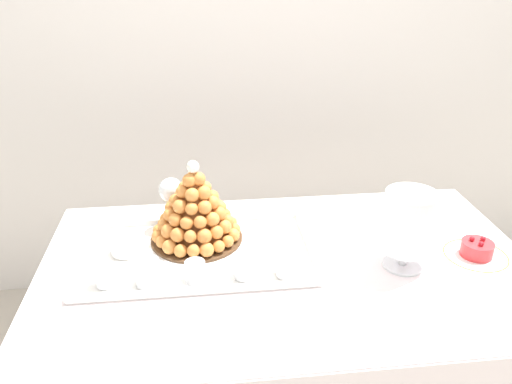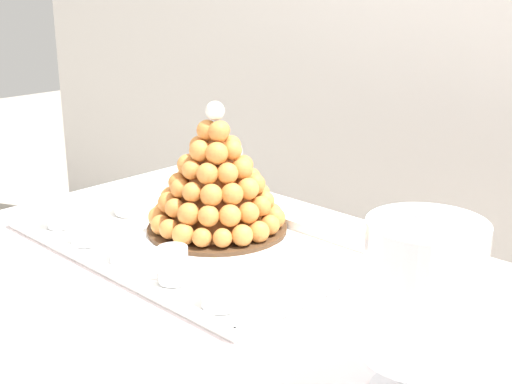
# 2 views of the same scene
# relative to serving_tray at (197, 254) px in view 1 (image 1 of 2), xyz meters

# --- Properties ---
(backdrop_wall) EXTENTS (4.80, 0.10, 2.50)m
(backdrop_wall) POSITION_rel_serving_tray_xyz_m (0.25, 1.06, 0.47)
(backdrop_wall) COLOR silver
(backdrop_wall) RESTS_ON ground_plane
(buffet_table) EXTENTS (1.35, 0.81, 0.77)m
(buffet_table) POSITION_rel_serving_tray_xyz_m (0.25, -0.06, -0.11)
(buffet_table) COLOR brown
(buffet_table) RESTS_ON ground_plane
(serving_tray) EXTENTS (0.64, 0.37, 0.02)m
(serving_tray) POSITION_rel_serving_tray_xyz_m (0.00, 0.00, 0.00)
(serving_tray) COLOR white
(serving_tray) RESTS_ON buffet_table
(croquembouche) EXTENTS (0.27, 0.27, 0.25)m
(croquembouche) POSITION_rel_serving_tray_xyz_m (0.00, 0.08, 0.10)
(croquembouche) COLOR #4C331E
(croquembouche) RESTS_ON serving_tray
(dessert_cup_left) EXTENTS (0.05, 0.05, 0.06)m
(dessert_cup_left) POSITION_rel_serving_tray_xyz_m (-0.23, -0.12, 0.03)
(dessert_cup_left) COLOR silver
(dessert_cup_left) RESTS_ON serving_tray
(dessert_cup_mid_left) EXTENTS (0.06, 0.06, 0.05)m
(dessert_cup_mid_left) POSITION_rel_serving_tray_xyz_m (-0.12, -0.13, 0.02)
(dessert_cup_mid_left) COLOR silver
(dessert_cup_mid_left) RESTS_ON serving_tray
(dessert_cup_centre) EXTENTS (0.05, 0.05, 0.06)m
(dessert_cup_centre) POSITION_rel_serving_tray_xyz_m (-0.00, -0.13, 0.03)
(dessert_cup_centre) COLOR silver
(dessert_cup_centre) RESTS_ON serving_tray
(dessert_cup_mid_right) EXTENTS (0.05, 0.05, 0.06)m
(dessert_cup_mid_right) POSITION_rel_serving_tray_xyz_m (0.12, -0.13, 0.03)
(dessert_cup_mid_right) COLOR silver
(dessert_cup_mid_right) RESTS_ON serving_tray
(dessert_cup_right) EXTENTS (0.06, 0.06, 0.05)m
(dessert_cup_right) POSITION_rel_serving_tray_xyz_m (0.23, -0.13, 0.03)
(dessert_cup_right) COLOR silver
(dessert_cup_right) RESTS_ON serving_tray
(creme_brulee_ramekin) EXTENTS (0.08, 0.08, 0.03)m
(creme_brulee_ramekin) POSITION_rel_serving_tray_xyz_m (-0.19, 0.03, 0.02)
(creme_brulee_ramekin) COLOR white
(creme_brulee_ramekin) RESTS_ON serving_tray
(macaron_goblet) EXTENTS (0.14, 0.14, 0.23)m
(macaron_goblet) POSITION_rel_serving_tray_xyz_m (0.55, -0.12, 0.13)
(macaron_goblet) COLOR white
(macaron_goblet) RESTS_ON buffet_table
(fruit_tart_plate) EXTENTS (0.18, 0.18, 0.06)m
(fruit_tart_plate) POSITION_rel_serving_tray_xyz_m (0.77, -0.10, 0.01)
(fruit_tart_plate) COLOR white
(fruit_tart_plate) RESTS_ON buffet_table
(wine_glass) EXTENTS (0.07, 0.07, 0.17)m
(wine_glass) POSITION_rel_serving_tray_xyz_m (-0.07, 0.16, 0.12)
(wine_glass) COLOR silver
(wine_glass) RESTS_ON buffet_table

